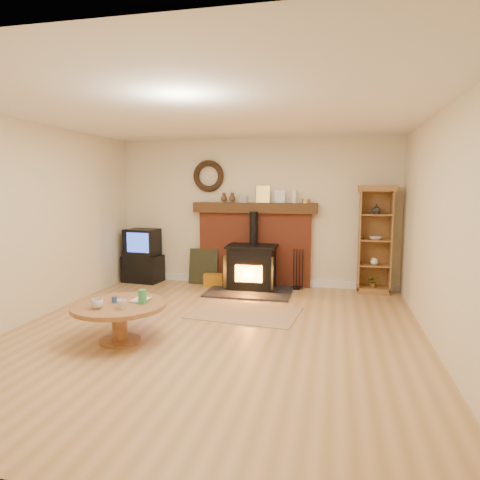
% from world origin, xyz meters
% --- Properties ---
extents(ground, '(5.50, 5.50, 0.00)m').
position_xyz_m(ground, '(0.00, 0.00, 0.00)').
color(ground, '#AA7F46').
rests_on(ground, ground).
extents(room_shell, '(5.02, 5.52, 2.61)m').
position_xyz_m(room_shell, '(-0.02, 0.09, 1.72)').
color(room_shell, beige).
rests_on(room_shell, ground).
extents(chimney_breast, '(2.20, 0.22, 1.78)m').
position_xyz_m(chimney_breast, '(0.00, 2.67, 0.80)').
color(chimney_breast, '#963D26').
rests_on(chimney_breast, ground).
extents(wood_stove, '(1.40, 1.00, 1.33)m').
position_xyz_m(wood_stove, '(0.03, 2.28, 0.38)').
color(wood_stove, black).
rests_on(wood_stove, ground).
extents(area_rug, '(1.59, 1.18, 0.01)m').
position_xyz_m(area_rug, '(0.19, 0.93, 0.01)').
color(area_rug, olive).
rests_on(area_rug, ground).
extents(tv_unit, '(0.72, 0.54, 0.99)m').
position_xyz_m(tv_unit, '(-2.07, 2.47, 0.47)').
color(tv_unit, black).
rests_on(tv_unit, ground).
extents(curio_cabinet, '(0.57, 0.41, 1.79)m').
position_xyz_m(curio_cabinet, '(2.05, 2.55, 0.90)').
color(curio_cabinet, brown).
rests_on(curio_cabinet, ground).
extents(firelog_box, '(0.37, 0.27, 0.21)m').
position_xyz_m(firelog_box, '(-0.68, 2.40, 0.11)').
color(firelog_box, '#C39417').
rests_on(firelog_box, ground).
extents(leaning_painting, '(0.53, 0.14, 0.64)m').
position_xyz_m(leaning_painting, '(-0.92, 2.55, 0.32)').
color(leaning_painting, black).
rests_on(leaning_painting, ground).
extents(fire_tools, '(0.19, 0.16, 0.70)m').
position_xyz_m(fire_tools, '(0.79, 2.50, 0.16)').
color(fire_tools, black).
rests_on(fire_tools, ground).
extents(coffee_table, '(1.06, 1.06, 0.61)m').
position_xyz_m(coffee_table, '(-0.97, -0.48, 0.37)').
color(coffee_table, brown).
rests_on(coffee_table, ground).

